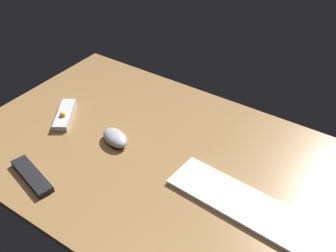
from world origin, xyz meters
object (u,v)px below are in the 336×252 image
Objects in this scene: keyboard at (241,203)px; media_remote at (65,115)px; computer_mouse at (115,138)px; tv_remote at (32,176)px.

keyboard is 72.35cm from media_remote.
computer_mouse is 0.60× the size of tv_remote.
computer_mouse is 24.67cm from media_remote.
tv_remote is at bearing -90.96° from computer_mouse.
computer_mouse is 0.65× the size of media_remote.
keyboard is 63.52cm from tv_remote.
keyboard is at bearing 17.64° from computer_mouse.
tv_remote is at bearing -6.09° from media_remote.
tv_remote reaches higher than keyboard.
media_remote is at bearing 131.86° from tv_remote.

